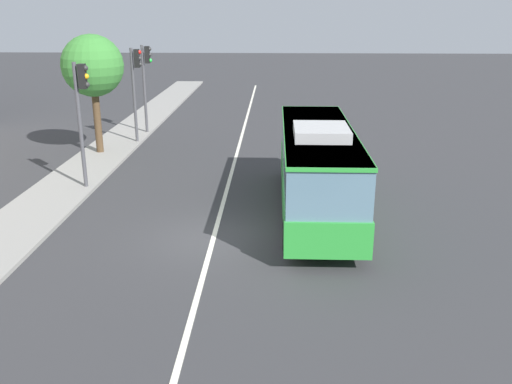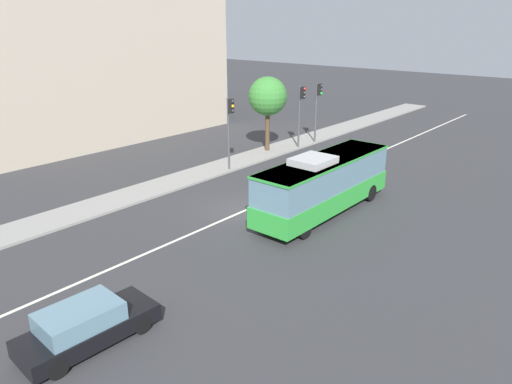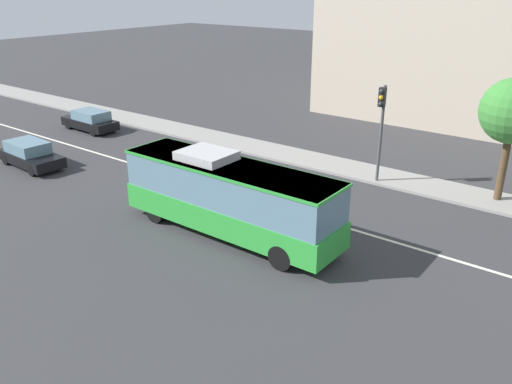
% 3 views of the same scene
% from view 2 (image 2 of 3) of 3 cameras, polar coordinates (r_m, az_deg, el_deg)
% --- Properties ---
extents(ground_plane, '(160.00, 160.00, 0.00)m').
position_cam_2_polar(ground_plane, '(26.90, -1.37, -2.25)').
color(ground_plane, '#333335').
extents(sidewalk_kerb, '(80.00, 2.65, 0.14)m').
position_cam_2_polar(sidewalk_kerb, '(31.53, -10.66, 0.91)').
color(sidewalk_kerb, gray).
rests_on(sidewalk_kerb, ground_plane).
extents(lane_centre_line, '(76.00, 0.16, 0.01)m').
position_cam_2_polar(lane_centre_line, '(26.90, -1.37, -2.24)').
color(lane_centre_line, silver).
rests_on(lane_centre_line, ground_plane).
extents(transit_bus, '(10.01, 2.52, 3.46)m').
position_cam_2_polar(transit_bus, '(26.25, 8.14, 1.18)').
color(transit_bus, green).
rests_on(transit_bus, ground_plane).
extents(sedan_black, '(4.58, 2.01, 1.46)m').
position_cam_2_polar(sedan_black, '(17.12, -19.67, -14.80)').
color(sedan_black, black).
rests_on(sedan_black, ground_plane).
extents(traffic_light_near_corner, '(0.33, 0.62, 5.20)m').
position_cam_2_polar(traffic_light_near_corner, '(33.10, -3.14, 8.40)').
color(traffic_light_near_corner, '#47474C').
rests_on(traffic_light_near_corner, ground_plane).
extents(traffic_light_mid_block, '(0.34, 0.62, 5.20)m').
position_cam_2_polar(traffic_light_mid_block, '(39.33, 5.40, 10.18)').
color(traffic_light_mid_block, '#47474C').
rests_on(traffic_light_mid_block, ground_plane).
extents(traffic_light_far_corner, '(0.34, 0.62, 5.20)m').
position_cam_2_polar(traffic_light_far_corner, '(41.36, 7.41, 10.58)').
color(traffic_light_far_corner, '#47474C').
rests_on(traffic_light_far_corner, ground_plane).
extents(street_tree_kerbside_left, '(3.04, 3.04, 6.02)m').
position_cam_2_polar(street_tree_kerbside_left, '(38.12, 1.41, 11.32)').
color(street_tree_kerbside_left, '#4C3823').
rests_on(street_tree_kerbside_left, ground_plane).
extents(office_block_background, '(23.63, 15.47, 17.00)m').
position_cam_2_polar(office_block_background, '(48.04, -20.77, 16.73)').
color(office_block_background, '#B7A893').
rests_on(office_block_background, ground_plane).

